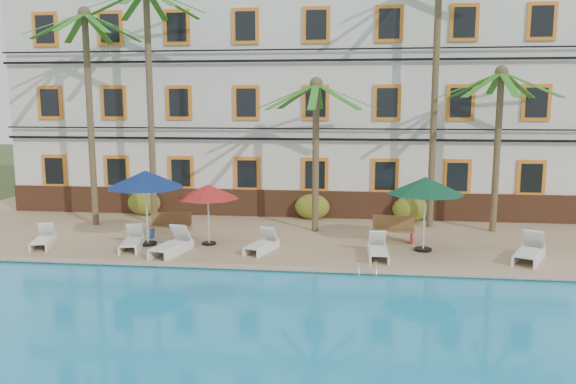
# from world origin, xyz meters

# --- Properties ---
(ground) EXTENTS (100.00, 100.00, 0.00)m
(ground) POSITION_xyz_m (0.00, 0.00, 0.00)
(ground) COLOR #384C23
(ground) RESTS_ON ground
(pool_deck) EXTENTS (30.00, 12.00, 0.25)m
(pool_deck) POSITION_xyz_m (0.00, 5.00, 0.12)
(pool_deck) COLOR tan
(pool_deck) RESTS_ON ground
(swimming_pool) EXTENTS (26.00, 12.00, 0.20)m
(swimming_pool) POSITION_xyz_m (0.00, -7.00, 0.10)
(swimming_pool) COLOR #1C9DD5
(swimming_pool) RESTS_ON ground
(pool_coping) EXTENTS (30.00, 0.35, 0.06)m
(pool_coping) POSITION_xyz_m (0.00, -0.90, 0.28)
(pool_coping) COLOR tan
(pool_coping) RESTS_ON pool_deck
(hotel_building) EXTENTS (25.40, 6.44, 10.22)m
(hotel_building) POSITION_xyz_m (0.00, 9.98, 5.37)
(hotel_building) COLOR silver
(hotel_building) RESTS_ON pool_deck
(palm_a) EXTENTS (4.63, 4.63, 8.71)m
(palm_a) POSITION_xyz_m (-7.41, 4.43, 5.82)
(palm_a) COLOR brown
(palm_a) RESTS_ON pool_deck
(palm_b) EXTENTS (4.63, 4.63, 9.64)m
(palm_b) POSITION_xyz_m (-4.99, 4.74, 6.34)
(palm_b) COLOR brown
(palm_b) RESTS_ON pool_deck
(palm_c) EXTENTS (4.63, 4.63, 5.96)m
(palm_c) POSITION_xyz_m (1.70, 4.35, 4.22)
(palm_c) COLOR brown
(palm_c) RESTS_ON pool_deck
(palm_d) EXTENTS (4.63, 4.63, 10.51)m
(palm_d) POSITION_xyz_m (6.26, 5.62, 6.82)
(palm_d) COLOR brown
(palm_d) RESTS_ON pool_deck
(palm_e) EXTENTS (4.63, 4.63, 6.39)m
(palm_e) POSITION_xyz_m (8.63, 5.13, 4.48)
(palm_e) COLOR brown
(palm_e) RESTS_ON pool_deck
(shrub_left) EXTENTS (1.50, 0.90, 1.10)m
(shrub_left) POSITION_xyz_m (-6.15, 6.60, 0.80)
(shrub_left) COLOR #2A621C
(shrub_left) RESTS_ON pool_deck
(shrub_mid) EXTENTS (1.50, 0.90, 1.10)m
(shrub_mid) POSITION_xyz_m (1.41, 6.60, 0.80)
(shrub_mid) COLOR #2A621C
(shrub_mid) RESTS_ON pool_deck
(shrub_right) EXTENTS (1.50, 0.90, 1.10)m
(shrub_right) POSITION_xyz_m (5.58, 6.60, 0.80)
(shrub_right) COLOR #2A621C
(shrub_right) RESTS_ON pool_deck
(umbrella_blue) EXTENTS (2.74, 2.74, 2.74)m
(umbrella_blue) POSITION_xyz_m (-4.04, 1.47, 2.59)
(umbrella_blue) COLOR black
(umbrella_blue) RESTS_ON pool_deck
(umbrella_red) EXTENTS (2.22, 2.22, 2.23)m
(umbrella_red) POSITION_xyz_m (-1.91, 1.79, 2.14)
(umbrella_red) COLOR black
(umbrella_red) RESTS_ON pool_deck
(umbrella_green) EXTENTS (2.61, 2.61, 2.61)m
(umbrella_green) POSITION_xyz_m (5.57, 1.81, 2.48)
(umbrella_green) COLOR black
(umbrella_green) RESTS_ON pool_deck
(lounger_a) EXTENTS (1.03, 1.73, 0.77)m
(lounger_a) POSITION_xyz_m (-7.59, 0.80, 0.50)
(lounger_a) COLOR white
(lounger_a) RESTS_ON pool_deck
(lounger_b) EXTENTS (0.94, 1.79, 0.81)m
(lounger_b) POSITION_xyz_m (-4.39, 0.88, 0.51)
(lounger_b) COLOR white
(lounger_b) RESTS_ON pool_deck
(lounger_c) EXTENTS (1.05, 2.01, 0.90)m
(lounger_c) POSITION_xyz_m (-2.81, 0.42, 0.54)
(lounger_c) COLOR white
(lounger_c) RESTS_ON pool_deck
(lounger_d) EXTENTS (1.06, 1.73, 0.77)m
(lounger_d) POSITION_xyz_m (0.13, 1.07, 0.50)
(lounger_d) COLOR white
(lounger_d) RESTS_ON pool_deck
(lounger_e) EXTENTS (0.64, 1.73, 0.81)m
(lounger_e) POSITION_xyz_m (4.01, 0.73, 0.51)
(lounger_e) COLOR white
(lounger_e) RESTS_ON pool_deck
(lounger_f) EXTENTS (1.47, 2.04, 0.91)m
(lounger_f) POSITION_xyz_m (8.79, 0.94, 0.55)
(lounger_f) COLOR white
(lounger_f) RESTS_ON pool_deck
(bench_left) EXTENTS (1.56, 0.74, 0.93)m
(bench_left) POSITION_xyz_m (-3.63, 2.68, 0.72)
(bench_left) COLOR olive
(bench_left) RESTS_ON pool_deck
(bench_right) EXTENTS (1.55, 0.70, 0.93)m
(bench_right) POSITION_xyz_m (4.65, 3.02, 0.72)
(bench_right) COLOR olive
(bench_right) RESTS_ON pool_deck
(pool_ladder) EXTENTS (0.54, 0.74, 0.74)m
(pool_ladder) POSITION_xyz_m (3.63, -1.00, 0.25)
(pool_ladder) COLOR silver
(pool_ladder) RESTS_ON ground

